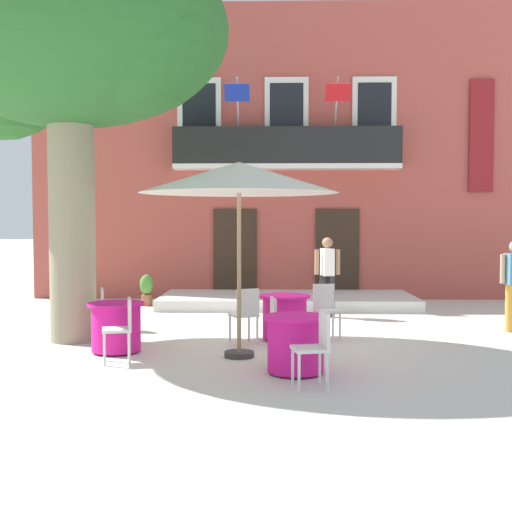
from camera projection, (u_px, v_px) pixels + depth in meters
ground_plane at (265, 332)px, 11.90m from camera, size 120.00×120.00×0.00m
building_facade at (285, 159)px, 18.67m from camera, size 13.00×5.09×7.50m
entrance_step_platform at (287, 300)px, 15.62m from camera, size 5.93×2.52×0.25m
plane_tree at (65, 41)px, 10.80m from camera, size 5.34×4.69×6.67m
cafe_table_near_tree at (285, 317)px, 11.05m from camera, size 0.86×0.86×0.76m
cafe_chair_near_tree_0 at (326, 307)px, 11.29m from camera, size 0.49×0.49×0.91m
cafe_chair_near_tree_1 at (245, 312)px, 10.67m from camera, size 0.53×0.53×0.91m
cafe_table_middle at (116, 327)px, 10.00m from camera, size 0.86×0.86×0.76m
cafe_chair_middle_0 at (122, 325)px, 9.28m from camera, size 0.48×0.48×0.91m
cafe_chair_middle_1 at (109, 311)px, 10.70m from camera, size 0.49×0.49×0.91m
cafe_table_front at (296, 344)px, 8.63m from camera, size 0.86×0.86×0.76m
cafe_chair_front_0 at (281, 325)px, 9.35m from camera, size 0.45×0.45×0.91m
cafe_chair_front_1 at (316, 344)px, 7.89m from camera, size 0.47×0.47×0.91m
cafe_umbrella at (239, 179)px, 9.56m from camera, size 2.90×2.90×2.85m
ground_planter_left at (147, 288)px, 15.53m from camera, size 0.32×0.32×0.74m
pedestrian_near_entrance at (327, 272)px, 13.67m from camera, size 0.53×0.38×1.66m
pedestrian_by_tree at (80, 278)px, 12.31m from camera, size 0.53×0.38×1.66m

